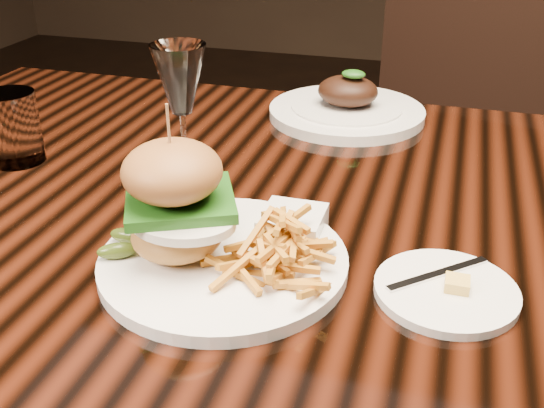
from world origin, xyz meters
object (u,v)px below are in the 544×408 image
(wine_glass, at_px, (180,84))
(burger_plate, at_px, (213,230))
(dining_table, at_px, (334,257))
(chair_far, at_px, (446,130))
(far_dish, at_px, (347,108))

(wine_glass, bearing_deg, burger_plate, -58.75)
(dining_table, bearing_deg, burger_plate, -120.65)
(chair_far, bearing_deg, wine_glass, -96.44)
(dining_table, bearing_deg, chair_far, 82.26)
(far_dish, height_order, chair_far, chair_far)
(far_dish, relative_size, chair_far, 0.29)
(wine_glass, bearing_deg, far_dish, 63.31)
(dining_table, distance_m, wine_glass, 0.31)
(burger_plate, xyz_separation_m, wine_glass, (-0.11, 0.18, 0.10))
(wine_glass, bearing_deg, chair_far, 69.08)
(burger_plate, height_order, far_dish, burger_plate)
(dining_table, distance_m, far_dish, 0.35)
(dining_table, relative_size, far_dish, 5.87)
(burger_plate, relative_size, far_dish, 1.01)
(far_dish, distance_m, chair_far, 0.62)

